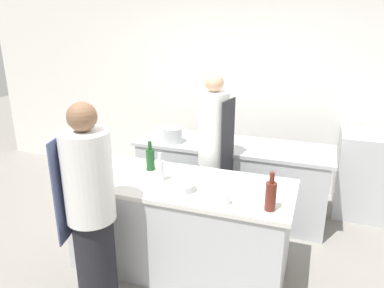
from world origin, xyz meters
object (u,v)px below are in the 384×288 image
chef_at_prep_near (91,211)px  bottle_olive_oil (150,159)px  cup (225,199)px  oven_range (372,175)px  bottle_vinegar (271,195)px  chef_at_stove (213,156)px  bowl_prep_small (184,187)px  bottle_wine (160,170)px  bowl_mixing_large (85,175)px  stockpot (173,135)px

chef_at_prep_near → bottle_olive_oil: (0.12, 0.85, 0.15)m
chef_at_prep_near → cup: bearing=-80.0°
oven_range → cup: size_ratio=12.03×
bottle_vinegar → chef_at_stove: bearing=127.3°
bowl_prep_small → chef_at_prep_near: bearing=-138.2°
chef_at_stove → bottle_wine: size_ratio=6.62×
chef_at_stove → bottle_olive_oil: chef_at_stove is taller
bottle_wine → cup: bottle_wine is taller
chef_at_stove → bottle_olive_oil: (-0.47, -0.56, 0.11)m
bottle_olive_oil → bowl_prep_small: (0.47, -0.32, -0.08)m
oven_range → bowl_mixing_large: bearing=-143.3°
bowl_mixing_large → bottle_olive_oil: bearing=40.2°
bottle_vinegar → bottle_wine: (-1.03, 0.21, -0.02)m
chef_at_prep_near → bowl_prep_small: 0.80m
oven_range → cup: 2.45m
bottle_vinegar → bowl_mixing_large: bearing=179.5°
stockpot → bowl_prep_small: bearing=-63.4°
chef_at_stove → bottle_vinegar: bearing=48.2°
bottle_vinegar → cup: bearing=-176.4°
oven_range → bowl_prep_small: (-1.72, -1.89, 0.42)m
oven_range → chef_at_prep_near: size_ratio=0.59×
bottle_vinegar → bowl_mixing_large: (-1.70, 0.02, -0.08)m
bottle_vinegar → bowl_prep_small: (-0.75, 0.10, -0.09)m
bottle_olive_oil → cup: (0.87, -0.44, -0.07)m
cup → stockpot: stockpot is taller
bottle_olive_oil → bottle_wine: bottle_olive_oil is taller
bottle_olive_oil → bowl_prep_small: size_ratio=1.48×
bottle_olive_oil → bottle_wine: 0.28m
bottle_olive_oil → bottle_vinegar: bottle_vinegar is taller
cup → stockpot: (-0.98, 1.28, 0.05)m
chef_at_stove → bowl_prep_small: (-0.01, -0.88, 0.03)m
bottle_olive_oil → stockpot: size_ratio=1.27×
bowl_prep_small → cup: cup is taller
chef_at_prep_near → bowl_mixing_large: (-0.35, 0.44, 0.08)m
stockpot → oven_range: bearing=17.7°
oven_range → chef_at_prep_near: bearing=-133.6°
oven_range → bottle_vinegar: bottle_vinegar is taller
bowl_prep_small → bottle_wine: bearing=157.6°
cup → chef_at_prep_near: bearing=-157.7°
oven_range → bowl_prep_small: oven_range is taller
bottle_olive_oil → bottle_vinegar: (1.22, -0.42, 0.01)m
oven_range → bottle_wine: 2.72m
stockpot → chef_at_stove: bearing=-25.9°
bottle_wine → bottle_vinegar: bearing=-11.8°
bottle_vinegar → bottle_olive_oil: bearing=161.1°
bowl_mixing_large → stockpot: (0.36, 1.25, 0.05)m
chef_at_stove → bottle_olive_oil: 0.74m
chef_at_prep_near → bottle_olive_oil: chef_at_prep_near is taller
chef_at_stove → bottle_olive_oil: size_ratio=6.12×
oven_range → bottle_vinegar: bearing=-115.8°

